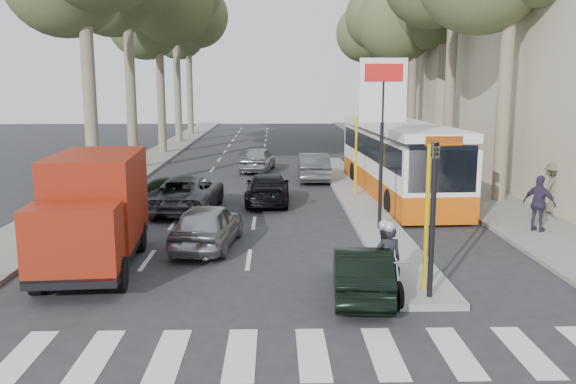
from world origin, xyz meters
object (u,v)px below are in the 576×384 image
at_px(silver_hatchback, 208,225).
at_px(city_bus, 398,157).
at_px(motorcycle, 386,260).
at_px(dark_hatchback, 361,272).
at_px(red_truck, 94,209).

bearing_deg(silver_hatchback, city_bus, -123.80).
height_order(silver_hatchback, motorcycle, motorcycle).
xyz_separation_m(silver_hatchback, motorcycle, (4.53, -4.15, 0.13)).
bearing_deg(motorcycle, city_bus, 71.32).
distance_m(city_bus, motorcycle, 12.82).
distance_m(dark_hatchback, motorcycle, 0.63).
xyz_separation_m(dark_hatchback, motorcycle, (0.58, 0.13, 0.22)).
xyz_separation_m(silver_hatchback, dark_hatchback, (3.96, -4.28, -0.09)).
distance_m(red_truck, city_bus, 14.33).
relative_size(silver_hatchback, red_truck, 0.69).
bearing_deg(city_bus, motorcycle, -105.13).
bearing_deg(silver_hatchback, motorcycle, 144.91).
relative_size(red_truck, motorcycle, 2.74).
bearing_deg(motorcycle, red_truck, 156.50).
bearing_deg(motorcycle, dark_hatchback, -173.24).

